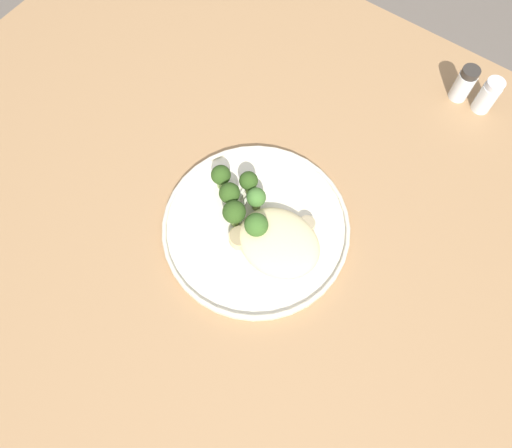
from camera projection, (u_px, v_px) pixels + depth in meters
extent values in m
plane|color=#665B51|center=(272.00, 329.00, 1.43)|extent=(6.00, 6.00, 0.00)
cube|color=#9E754C|center=(287.00, 234.00, 0.77)|extent=(1.40, 1.00, 0.04)
cube|color=olive|center=(182.00, 52.00, 1.41)|extent=(0.06, 0.06, 0.70)
cylinder|color=beige|center=(256.00, 228.00, 0.75)|extent=(0.29, 0.29, 0.01)
torus|color=beige|center=(256.00, 226.00, 0.74)|extent=(0.29, 0.29, 0.01)
ellipsoid|color=beige|center=(279.00, 242.00, 0.72)|extent=(0.13, 0.11, 0.03)
cylinder|color=#E5C689|center=(292.00, 241.00, 0.73)|extent=(0.03, 0.03, 0.01)
cylinder|color=#958159|center=(292.00, 240.00, 0.72)|extent=(0.03, 0.03, 0.00)
cylinder|color=#E5C689|center=(281.00, 232.00, 0.73)|extent=(0.03, 0.03, 0.01)
cylinder|color=#958159|center=(282.00, 231.00, 0.73)|extent=(0.02, 0.02, 0.00)
cylinder|color=beige|center=(307.00, 225.00, 0.74)|extent=(0.03, 0.03, 0.01)
cylinder|color=#988766|center=(308.00, 222.00, 0.73)|extent=(0.02, 0.02, 0.00)
cylinder|color=beige|center=(280.00, 256.00, 0.72)|extent=(0.03, 0.03, 0.01)
cylinder|color=#988766|center=(280.00, 254.00, 0.71)|extent=(0.03, 0.03, 0.00)
cylinder|color=#E5C689|center=(240.00, 238.00, 0.73)|extent=(0.03, 0.03, 0.02)
cylinder|color=#958159|center=(240.00, 236.00, 0.72)|extent=(0.03, 0.03, 0.00)
cylinder|color=#7A994C|center=(235.00, 219.00, 0.74)|extent=(0.02, 0.02, 0.02)
sphere|color=#2D4C19|center=(234.00, 212.00, 0.72)|extent=(0.04, 0.04, 0.04)
cylinder|color=#89A356|center=(256.00, 232.00, 0.73)|extent=(0.02, 0.02, 0.02)
sphere|color=#386023|center=(256.00, 225.00, 0.71)|extent=(0.04, 0.04, 0.04)
cylinder|color=#7A994C|center=(223.00, 181.00, 0.77)|extent=(0.02, 0.02, 0.02)
sphere|color=#2D4C19|center=(222.00, 174.00, 0.75)|extent=(0.03, 0.03, 0.03)
cylinder|color=#89A356|center=(230.00, 201.00, 0.75)|extent=(0.02, 0.02, 0.03)
sphere|color=#2D4C19|center=(230.00, 193.00, 0.73)|extent=(0.03, 0.03, 0.03)
cylinder|color=#7A994C|center=(249.00, 188.00, 0.76)|extent=(0.01, 0.01, 0.03)
sphere|color=#2D4C19|center=(249.00, 181.00, 0.74)|extent=(0.03, 0.03, 0.03)
cylinder|color=#7A994C|center=(256.00, 204.00, 0.75)|extent=(0.01, 0.01, 0.02)
sphere|color=#42702D|center=(256.00, 198.00, 0.73)|extent=(0.03, 0.03, 0.03)
cube|color=silver|center=(239.00, 198.00, 0.76)|extent=(0.01, 0.04, 0.00)
cube|color=silver|center=(240.00, 209.00, 0.75)|extent=(0.01, 0.06, 0.00)
cylinder|color=white|center=(486.00, 98.00, 0.83)|extent=(0.03, 0.03, 0.05)
cylinder|color=silver|center=(495.00, 85.00, 0.79)|extent=(0.03, 0.03, 0.01)
cylinder|color=white|center=(463.00, 86.00, 0.84)|extent=(0.03, 0.03, 0.05)
cylinder|color=#332D28|center=(471.00, 72.00, 0.80)|extent=(0.03, 0.03, 0.01)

